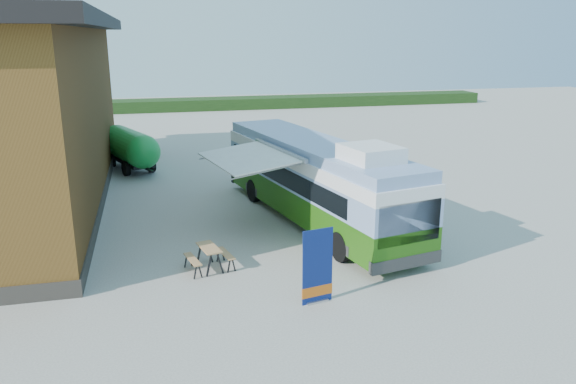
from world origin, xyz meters
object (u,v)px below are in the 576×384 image
object	(u,v)px
banner	(317,273)
person_b	(249,159)
bus	(315,178)
slurry_tanker	(130,147)
person_a	(272,179)
picnic_table	(209,253)

from	to	relation	value
banner	person_b	xyz separation A→B (m)	(0.51, 13.17, 0.16)
bus	slurry_tanker	bearing A→B (deg)	112.07
person_b	slurry_tanker	bearing A→B (deg)	-77.13
person_a	banner	bearing A→B (deg)	-110.36
picnic_table	bus	bearing A→B (deg)	26.56
banner	person_b	size ratio (longest dim) A/B	1.02
slurry_tanker	person_b	bearing A→B (deg)	-52.89
person_b	slurry_tanker	world-z (taller)	slurry_tanker
person_a	bus	bearing A→B (deg)	-87.34
banner	person_b	distance (m)	13.18
bus	slurry_tanker	world-z (taller)	bus
picnic_table	person_a	world-z (taller)	person_a
person_a	picnic_table	bearing A→B (deg)	-132.20
banner	slurry_tanker	bearing A→B (deg)	95.18
person_a	person_b	xyz separation A→B (m)	(-0.33, 3.80, 0.05)
bus	picnic_table	size ratio (longest dim) A/B	7.90
person_a	slurry_tanker	bearing A→B (deg)	113.89
picnic_table	person_a	size ratio (longest dim) A/B	0.78
picnic_table	person_b	world-z (taller)	person_b
bus	picnic_table	xyz separation A→B (m)	(-4.31, -3.54, -1.14)
bus	person_a	distance (m)	3.25
picnic_table	person_a	distance (m)	7.37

